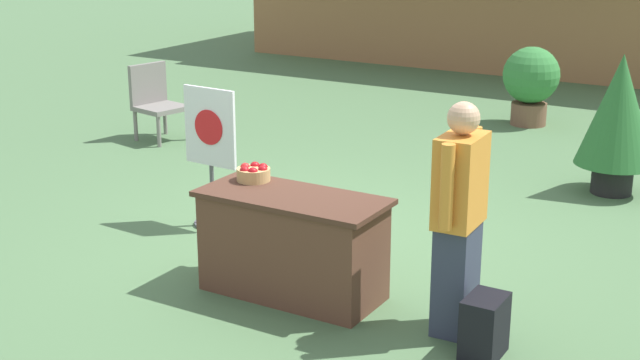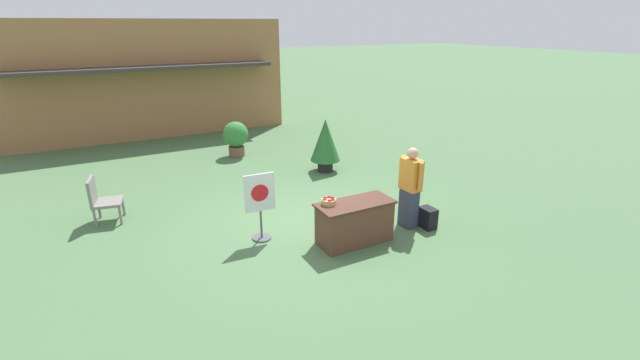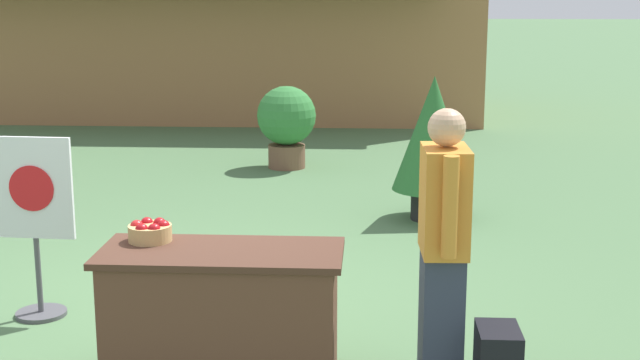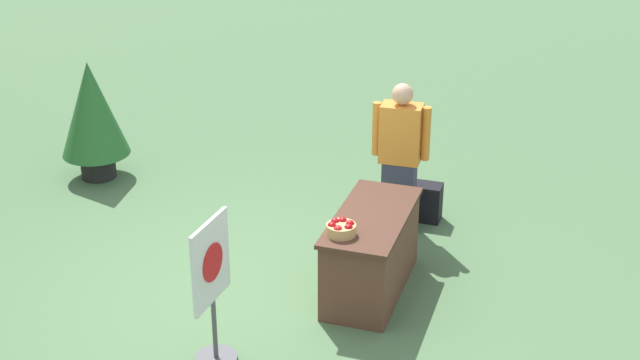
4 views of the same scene
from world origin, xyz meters
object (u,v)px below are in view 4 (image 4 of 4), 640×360
Objects in this scene: display_table at (371,253)px; apple_basket at (341,228)px; person_visitor at (400,157)px; poster_board at (212,287)px; potted_plant_far_left at (92,113)px; backpack at (426,202)px.

display_table is 5.45× the size of apple_basket.
display_table is 0.67m from apple_basket.
display_table is at bearing -0.00° from person_visitor.
apple_basket is 0.16× the size of person_visitor.
potted_plant_far_left is at bearing 137.62° from poster_board.
person_visitor is at bearing -92.90° from potted_plant_far_left.
potted_plant_far_left reaches higher than poster_board.
potted_plant_far_left is (1.95, 3.67, -0.03)m from apple_basket.
display_table is 1.78m from poster_board.
potted_plant_far_left is (0.19, 3.78, -0.00)m from person_visitor.
poster_board is at bearing 147.65° from display_table.
backpack is (2.07, -0.35, -0.65)m from apple_basket.
poster_board is 0.89× the size of potted_plant_far_left.
apple_basket is 4.16m from potted_plant_far_left.
backpack is 0.29× the size of potted_plant_far_left.
display_table is at bearing 173.28° from backpack.
apple_basket is 0.18× the size of potted_plant_far_left.
display_table is 0.88× the size of person_visitor.
person_visitor is (1.76, -0.11, -0.03)m from apple_basket.
backpack is at bearing -88.33° from potted_plant_far_left.
potted_plant_far_left is (1.50, 3.83, 0.43)m from display_table.
apple_basket is (-0.46, 0.16, 0.46)m from display_table.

